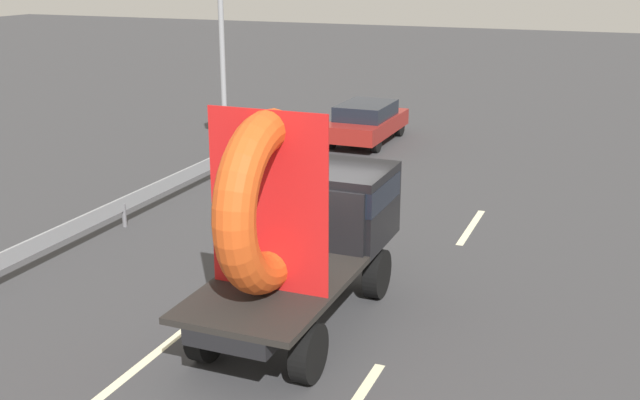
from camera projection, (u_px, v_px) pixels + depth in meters
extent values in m
plane|color=#38383A|center=(300.00, 302.00, 13.89)|extent=(120.00, 120.00, 0.00)
cylinder|color=black|center=(292.00, 260.00, 14.63)|extent=(0.28, 0.90, 0.90)
cylinder|color=black|center=(377.00, 273.00, 14.02)|extent=(0.28, 0.90, 0.90)
cylinder|color=black|center=(206.00, 332.00, 11.80)|extent=(0.28, 0.90, 0.90)
cylinder|color=black|center=(309.00, 353.00, 11.19)|extent=(0.28, 0.90, 0.90)
cube|color=black|center=(297.00, 277.00, 12.73)|extent=(1.30, 5.07, 0.25)
cube|color=black|center=(334.00, 203.00, 13.96)|extent=(2.00, 1.75, 1.35)
cube|color=black|center=(333.00, 188.00, 13.82)|extent=(2.02, 1.66, 0.44)
cube|color=black|center=(274.00, 288.00, 11.90)|extent=(2.00, 3.32, 0.10)
cube|color=black|center=(314.00, 220.00, 13.15)|extent=(1.80, 0.08, 1.10)
torus|color=#D84C19|center=(268.00, 202.00, 11.34)|extent=(0.61, 2.75, 2.75)
cube|color=red|center=(268.00, 202.00, 11.34)|extent=(1.90, 0.03, 2.75)
cylinder|color=black|center=(358.00, 124.00, 27.52)|extent=(0.22, 0.63, 0.63)
cylinder|color=black|center=(399.00, 127.00, 26.97)|extent=(0.22, 0.63, 0.63)
cylinder|color=black|center=(331.00, 139.00, 25.19)|extent=(0.22, 0.63, 0.63)
cylinder|color=black|center=(376.00, 143.00, 24.64)|extent=(0.22, 0.63, 0.63)
cube|color=maroon|center=(367.00, 125.00, 26.00)|extent=(1.76, 4.11, 0.54)
cube|color=black|center=(366.00, 110.00, 25.76)|extent=(1.59, 2.30, 0.49)
cylinder|color=gray|center=(223.00, 81.00, 22.52)|extent=(0.16, 0.16, 5.05)
cube|color=gray|center=(172.00, 181.00, 19.48)|extent=(0.06, 16.31, 0.32)
cylinder|color=slate|center=(124.00, 215.00, 17.76)|extent=(0.10, 0.10, 0.55)
cylinder|color=slate|center=(212.00, 172.00, 21.37)|extent=(0.10, 0.10, 0.55)
cylinder|color=slate|center=(275.00, 142.00, 24.98)|extent=(0.10, 0.10, 0.55)
cube|color=beige|center=(142.00, 364.00, 11.77)|extent=(0.16, 2.46, 0.01)
cube|color=beige|center=(338.00, 207.00, 19.24)|extent=(0.16, 2.96, 0.01)
cube|color=beige|center=(471.00, 227.00, 17.81)|extent=(0.16, 2.58, 0.01)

